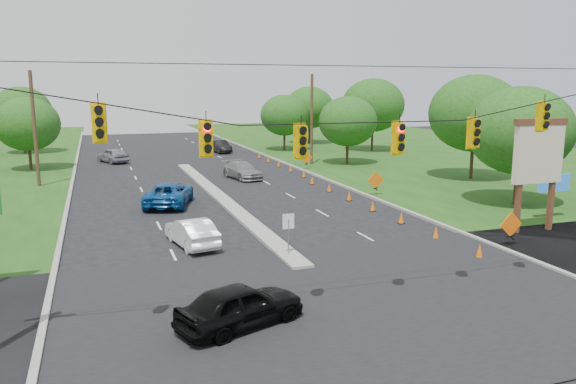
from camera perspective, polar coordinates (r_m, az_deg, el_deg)
name	(u,v)px	position (r m, az deg, el deg)	size (l,w,h in m)	color
ground	(342,304)	(20.85, 5.55, -11.23)	(160.00, 160.00, 0.00)	black
grass_right	(563,178)	(54.09, 26.12, 1.31)	(40.00, 160.00, 0.06)	#1E4714
cross_street	(342,304)	(20.85, 5.55, -11.23)	(160.00, 14.00, 0.02)	black
curb_left	(72,185)	(48.22, -21.10, 0.67)	(0.25, 110.00, 0.16)	gray
curb_right	(307,173)	(51.52, 1.93, 1.98)	(0.25, 110.00, 0.16)	gray
median	(220,198)	(40.16, -6.97, -0.57)	(1.00, 34.00, 0.18)	gray
median_sign	(288,226)	(25.70, 0.04, -3.51)	(0.55, 0.06, 2.05)	gray
signal_span	(356,172)	(18.64, 6.95, 1.99)	(25.60, 0.32, 9.00)	#422D1C
utility_pole_far_left	(35,130)	(47.86, -24.34, 5.80)	(0.28, 0.28, 9.00)	#422D1C
utility_pole_far_right	(312,120)	(56.56, 2.42, 7.33)	(0.28, 0.28, 9.00)	#422D1C
pylon_sign	(540,158)	(32.91, 24.23, 3.16)	(5.90, 2.30, 6.12)	#59331E
cone_0	(480,251)	(27.31, 18.88, -5.67)	(0.32, 0.32, 0.70)	orange
cone_1	(436,232)	(30.04, 14.80, -3.98)	(0.32, 0.32, 0.70)	orange
cone_2	(401,218)	(32.91, 11.42, -2.57)	(0.32, 0.32, 0.70)	orange
cone_3	(373,206)	(35.89, 8.61, -1.38)	(0.32, 0.32, 0.70)	orange
cone_4	(349,196)	(38.96, 6.23, -0.38)	(0.32, 0.32, 0.70)	orange
cone_5	(329,187)	(42.09, 4.20, 0.48)	(0.32, 0.32, 0.70)	orange
cone_6	(312,180)	(45.28, 2.46, 1.22)	(0.32, 0.32, 0.70)	orange
cone_7	(304,173)	(48.72, 1.61, 1.89)	(0.32, 0.32, 0.70)	orange
cone_8	(290,168)	(51.97, 0.25, 2.45)	(0.32, 0.32, 0.70)	orange
cone_9	(279,163)	(55.26, -0.95, 2.94)	(0.32, 0.32, 0.70)	orange
cone_10	(268,159)	(58.57, -2.02, 3.37)	(0.32, 0.32, 0.70)	orange
cone_11	(259,155)	(61.90, -2.97, 3.75)	(0.32, 0.32, 0.70)	orange
work_sign_0	(511,226)	(29.46, 21.71, -3.19)	(1.27, 0.58, 1.37)	black
work_sign_1	(376,181)	(40.83, 8.89, 1.12)	(1.27, 0.58, 1.37)	black
work_sign_2	(306,158)	(53.47, 1.87, 3.48)	(1.27, 0.58, 1.37)	black
tree_5	(27,124)	(57.95, -24.96, 6.27)	(5.88, 5.88, 6.86)	black
tree_6	(22,111)	(73.03, -25.43, 7.43)	(6.72, 6.72, 7.84)	black
tree_7	(520,131)	(39.56, 22.52, 5.78)	(6.72, 6.72, 7.84)	black
tree_8	(475,113)	(49.78, 18.42, 7.60)	(7.56, 7.56, 8.82)	black
tree_9	(348,121)	(57.03, 6.09, 7.14)	(5.88, 5.88, 6.86)	black
tree_10	(373,105)	(69.48, 8.63, 8.72)	(7.56, 7.56, 8.82)	black
tree_11	(309,108)	(77.87, 2.19, 8.57)	(6.72, 6.72, 7.84)	black
tree_12	(284,115)	(69.28, -0.38, 7.81)	(5.88, 5.88, 6.86)	black
black_sedan	(240,306)	(18.68, -4.85, -11.42)	(1.76, 4.37, 1.49)	black
white_sedan	(192,232)	(28.14, -9.78, -4.04)	(1.47, 4.21, 1.39)	white
blue_pickup	(169,194)	(37.95, -11.99, -0.17)	(2.60, 5.64, 1.57)	#0E468B
silver_car_far	(242,170)	(48.24, -4.67, 2.21)	(2.00, 4.92, 1.43)	gray
silver_car_oncoming	(113,155)	(61.03, -17.36, 3.58)	(1.82, 4.52, 1.54)	gray
dark_car_receding	(220,146)	(67.85, -6.91, 4.63)	(1.56, 4.48, 1.48)	black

